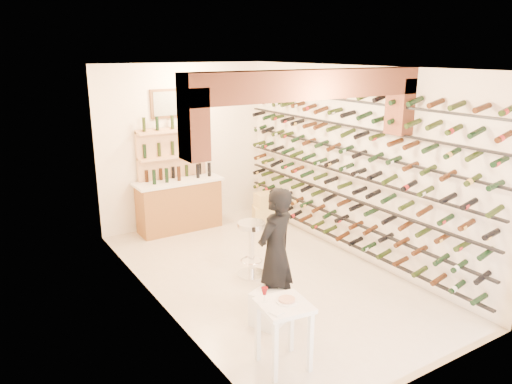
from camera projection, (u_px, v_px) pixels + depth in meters
ground at (266, 275)px, 7.79m from camera, size 6.00×6.00×0.00m
room_shell at (277, 137)px, 6.95m from camera, size 3.52×6.02×3.21m
wine_rack at (344, 168)px, 8.14m from camera, size 0.32×5.70×2.56m
back_counter at (179, 204)px, 9.64m from camera, size 1.70×0.62×1.29m
back_shelving at (173, 170)px, 9.65m from camera, size 1.40×0.31×2.73m
tasting_table at (284, 315)px, 5.39m from camera, size 0.60×0.60×0.94m
white_stool at (268, 308)px, 6.34m from camera, size 0.48×0.48×0.46m
person at (275, 253)px, 6.41m from camera, size 0.75×0.63×1.77m
chrome_barstool at (252, 245)px, 7.64m from camera, size 0.46×0.46×0.89m
crate_lower at (267, 214)px, 10.15m from camera, size 0.68×0.58×0.34m
crate_upper at (267, 200)px, 10.06m from camera, size 0.52×0.39×0.29m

